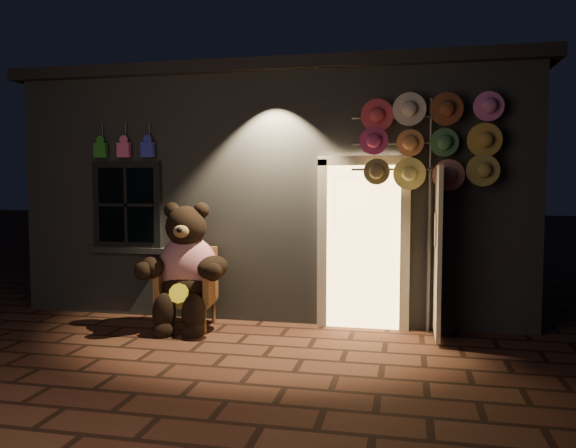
% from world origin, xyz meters
% --- Properties ---
extents(ground, '(60.00, 60.00, 0.00)m').
position_xyz_m(ground, '(0.00, 0.00, 0.00)').
color(ground, brown).
rests_on(ground, ground).
extents(shop_building, '(7.30, 5.95, 3.51)m').
position_xyz_m(shop_building, '(0.00, 3.99, 1.74)').
color(shop_building, slate).
rests_on(shop_building, ground).
extents(wicker_armchair, '(0.77, 0.71, 1.01)m').
position_xyz_m(wicker_armchair, '(-0.86, 1.08, 0.51)').
color(wicker_armchair, '#96643A').
rests_on(wicker_armchair, ground).
extents(teddy_bear, '(1.22, 1.00, 1.68)m').
position_xyz_m(teddy_bear, '(-0.85, 0.95, 0.76)').
color(teddy_bear, '#B9132D').
rests_on(teddy_bear, ground).
extents(hat_rack, '(1.75, 0.22, 2.89)m').
position_xyz_m(hat_rack, '(2.13, 1.27, 2.31)').
color(hat_rack, '#59595E').
rests_on(hat_rack, ground).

